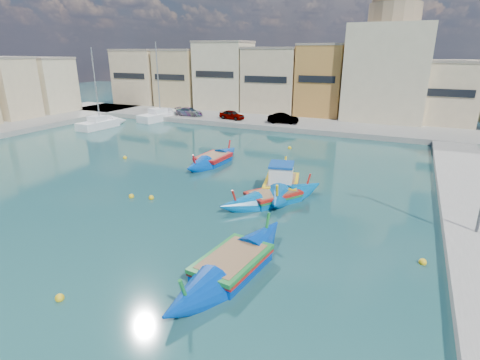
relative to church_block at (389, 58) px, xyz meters
The scene contains 12 objects.
ground 42.08m from the church_block, 104.04° to the right, with size 160.00×160.00×0.00m, color #14373D.
north_quay 15.16m from the church_block, 141.34° to the right, with size 80.00×8.00×0.60m, color gray.
north_townhouses 4.81m from the church_block, 169.17° to the right, with size 83.20×7.87×10.19m.
church_block is the anchor object (origin of this frame).
parked_cars 21.95m from the church_block, 152.73° to the right, with size 17.95×2.13×1.27m.
luzzu_blue_cabin 32.41m from the church_block, 97.48° to the right, with size 4.22×9.31×3.20m.
luzzu_cyan_mid 34.56m from the church_block, 96.65° to the right, with size 6.32×8.01×2.47m.
luzzu_green 30.68m from the church_block, 113.31° to the right, with size 2.57×8.20×2.55m.
luzzu_blue_south 42.74m from the church_block, 93.82° to the right, with size 3.30×9.62×2.72m.
yacht_north 31.25m from the church_block, 161.08° to the right, with size 4.01×8.78×11.32m.
yacht_midnorth 37.84m from the church_block, 151.09° to the right, with size 2.79×7.61×10.59m.
mooring_buoys 36.46m from the church_block, 104.80° to the right, with size 25.16×27.47×0.36m.
Camera 1 is at (13.56, -14.98, 9.40)m, focal length 28.00 mm.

